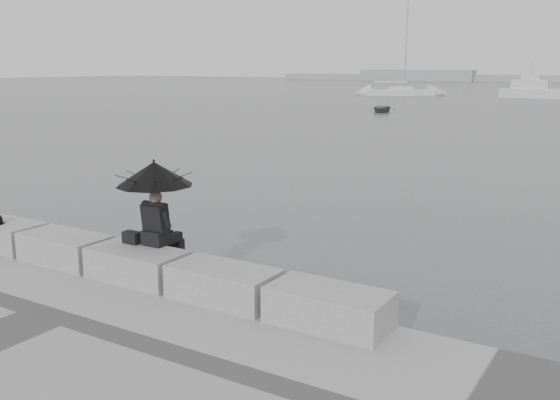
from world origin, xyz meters
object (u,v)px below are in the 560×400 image
Objects in this scene: sailboat_left at (400,92)px; motor_cruiser at (538,91)px; dinghy at (382,109)px; seated_person at (154,183)px.

sailboat_left reaches higher than motor_cruiser.
sailboat_left is 16.71m from motor_cruiser.
motor_cruiser reaches higher than dinghy.
dinghy is (-6.94, -31.80, -0.61)m from motor_cruiser.
dinghy is at bearing -100.57° from sailboat_left.
sailboat_left reaches higher than dinghy.
sailboat_left is at bearing 105.56° from seated_person.
sailboat_left reaches higher than seated_person.
sailboat_left is (-23.41, 71.58, -1.50)m from seated_person.
seated_person is at bearing -100.66° from sailboat_left.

